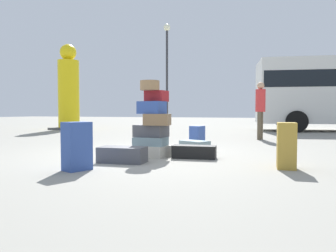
# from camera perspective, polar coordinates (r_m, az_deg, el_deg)

# --- Properties ---
(ground_plane) EXTENTS (80.00, 80.00, 0.00)m
(ground_plane) POSITION_cam_1_polar(r_m,az_deg,el_deg) (6.47, -5.11, -5.11)
(ground_plane) COLOR gray
(suitcase_tower) EXTENTS (0.76, 0.65, 1.46)m
(suitcase_tower) POSITION_cam_1_polar(r_m,az_deg,el_deg) (6.23, -2.75, 0.12)
(suitcase_tower) COLOR beige
(suitcase_tower) RESTS_ON ground
(suitcase_tan_foreground_near) EXTENTS (0.29, 0.36, 0.70)m
(suitcase_tan_foreground_near) POSITION_cam_1_polar(r_m,az_deg,el_deg) (5.18, 20.27, -3.29)
(suitcase_tan_foreground_near) COLOR #B28C33
(suitcase_tan_foreground_near) RESTS_ON ground
(suitcase_navy_behind_tower) EXTENTS (0.35, 0.40, 0.51)m
(suitcase_navy_behind_tower) POSITION_cam_1_polar(r_m,az_deg,el_deg) (8.03, 5.20, -1.79)
(suitcase_navy_behind_tower) COLOR #334F99
(suitcase_navy_behind_tower) RESTS_ON ground
(suitcase_black_upright_blue) EXTENTS (0.83, 0.41, 0.24)m
(suitcase_black_upright_blue) POSITION_cam_1_polar(r_m,az_deg,el_deg) (5.98, 4.67, -4.59)
(suitcase_black_upright_blue) COLOR black
(suitcase_black_upright_blue) RESTS_ON ground
(suitcase_navy_left_side) EXTENTS (0.39, 0.44, 0.71)m
(suitcase_navy_left_side) POSITION_cam_1_polar(r_m,az_deg,el_deg) (4.91, -15.86, -3.46)
(suitcase_navy_left_side) COLOR #334F99
(suitcase_navy_left_side) RESTS_ON ground
(suitcase_charcoal_foreground_far) EXTENTS (0.83, 0.48, 0.26)m
(suitcase_charcoal_foreground_far) POSITION_cam_1_polar(r_m,az_deg,el_deg) (5.54, -8.11, -5.05)
(suitcase_charcoal_foreground_far) COLOR #4C4C51
(suitcase_charcoal_foreground_far) RESTS_ON ground
(suitcase_slate_right_side) EXTENTS (0.69, 0.59, 0.23)m
(suitcase_slate_right_side) POSITION_cam_1_polar(r_m,az_deg,el_deg) (7.01, 4.76, -3.56)
(suitcase_slate_right_side) COLOR gray
(suitcase_slate_right_side) RESTS_ON ground
(person_bearded_onlooker) EXTENTS (0.30, 0.34, 1.77)m
(person_bearded_onlooker) POSITION_cam_1_polar(r_m,az_deg,el_deg) (10.31, 16.08, 3.54)
(person_bearded_onlooker) COLOR brown
(person_bearded_onlooker) RESTS_ON ground
(yellow_dummy_statue) EXTENTS (1.40, 1.40, 4.10)m
(yellow_dummy_statue) POSITION_cam_1_polar(r_m,az_deg,el_deg) (16.33, -17.22, 5.83)
(yellow_dummy_statue) COLOR yellow
(yellow_dummy_statue) RESTS_ON ground
(lamp_post) EXTENTS (0.36, 0.36, 5.47)m
(lamp_post) POSITION_cam_1_polar(r_m,az_deg,el_deg) (17.29, -0.18, 11.76)
(lamp_post) COLOR #333338
(lamp_post) RESTS_ON ground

